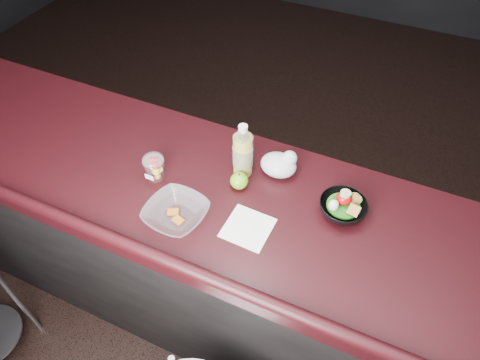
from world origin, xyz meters
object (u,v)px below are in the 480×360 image
lemonade_bottle (243,154)px  takeout_bowl (176,213)px  fruit_cup (154,167)px  green_apple (239,181)px  snack_bowl (343,207)px

lemonade_bottle → takeout_bowl: bearing=-111.8°
fruit_cup → green_apple: bearing=16.2°
snack_bowl → takeout_bowl: size_ratio=0.83×
lemonade_bottle → fruit_cup: 0.34m
green_apple → fruit_cup: bearing=-163.8°
fruit_cup → takeout_bowl: (0.17, -0.14, -0.03)m
lemonade_bottle → takeout_bowl: 0.34m
green_apple → takeout_bowl: size_ratio=0.30×
lemonade_bottle → green_apple: 0.10m
snack_bowl → lemonade_bottle: bearing=174.9°
green_apple → snack_bowl: bearing=5.8°
takeout_bowl → green_apple: bearing=58.4°
green_apple → takeout_bowl: 0.27m
fruit_cup → takeout_bowl: 0.23m
green_apple → snack_bowl: snack_bowl is taller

